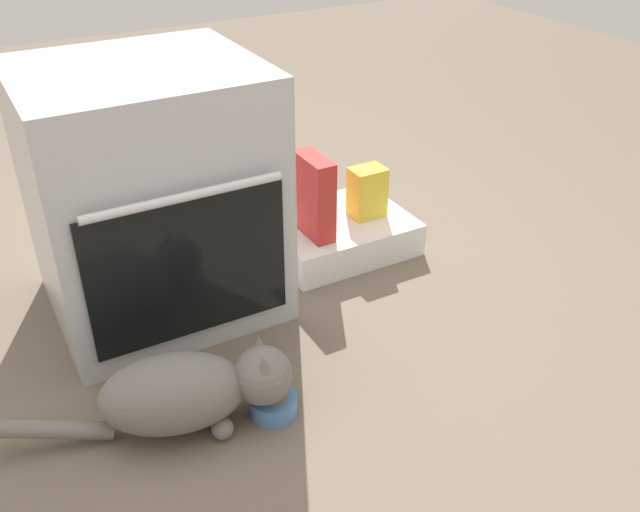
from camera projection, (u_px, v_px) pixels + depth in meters
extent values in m
plane|color=#6B5B4C|center=(208.00, 391.00, 1.89)|extent=(8.00, 8.00, 0.00)
cube|color=#B7BABF|center=(151.00, 193.00, 2.06)|extent=(0.66, 0.60, 0.76)
cube|color=black|center=(190.00, 269.00, 1.89)|extent=(0.56, 0.01, 0.42)
cylinder|color=silver|center=(185.00, 197.00, 1.74)|extent=(0.53, 0.02, 0.02)
cube|color=white|center=(338.00, 233.00, 2.51)|extent=(0.49, 0.39, 0.12)
cylinder|color=#4C7AB7|center=(274.00, 405.00, 1.81)|extent=(0.12, 0.12, 0.05)
sphere|color=brown|center=(273.00, 399.00, 1.80)|extent=(0.07, 0.07, 0.07)
ellipsoid|color=slate|center=(173.00, 394.00, 1.71)|extent=(0.40, 0.29, 0.20)
sphere|color=slate|center=(263.00, 375.00, 1.75)|extent=(0.15, 0.15, 0.15)
cone|color=slate|center=(259.00, 347.00, 1.75)|extent=(0.05, 0.05, 0.07)
cone|color=slate|center=(264.00, 368.00, 1.68)|extent=(0.05, 0.05, 0.07)
cylinder|color=slate|center=(48.00, 429.00, 1.68)|extent=(0.31, 0.13, 0.12)
sphere|color=slate|center=(218.00, 398.00, 1.82)|extent=(0.06, 0.06, 0.06)
sphere|color=slate|center=(223.00, 428.00, 1.73)|extent=(0.06, 0.06, 0.06)
cube|color=yellow|center=(367.00, 192.00, 2.46)|extent=(0.12, 0.09, 0.18)
cube|color=#B72D28|center=(314.00, 196.00, 2.32)|extent=(0.07, 0.18, 0.28)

